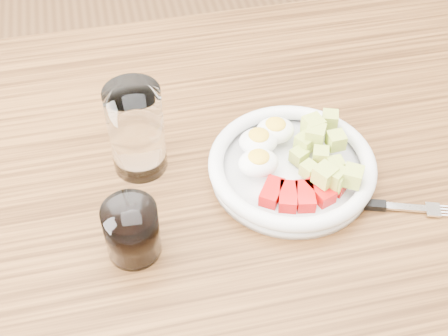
% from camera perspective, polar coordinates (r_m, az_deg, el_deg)
% --- Properties ---
extents(dining_table, '(1.50, 0.90, 0.77)m').
position_cam_1_polar(dining_table, '(1.00, 0.69, -5.44)').
color(dining_table, brown).
rests_on(dining_table, ground).
extents(bowl, '(0.25, 0.25, 0.06)m').
position_cam_1_polar(bowl, '(0.92, 6.19, 0.35)').
color(bowl, silver).
rests_on(bowl, dining_table).
extents(fork, '(0.21, 0.09, 0.01)m').
position_cam_1_polar(fork, '(0.91, 13.17, -3.29)').
color(fork, black).
rests_on(fork, dining_table).
extents(water_glass, '(0.08, 0.08, 0.14)m').
position_cam_1_polar(water_glass, '(0.90, -8.02, 3.45)').
color(water_glass, white).
rests_on(water_glass, dining_table).
extents(coffee_glass, '(0.07, 0.07, 0.08)m').
position_cam_1_polar(coffee_glass, '(0.82, -8.43, -5.70)').
color(coffee_glass, white).
rests_on(coffee_glass, dining_table).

